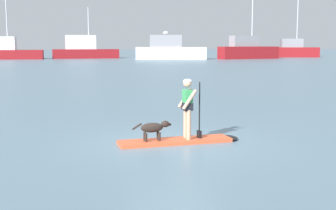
% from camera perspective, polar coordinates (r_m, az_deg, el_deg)
% --- Properties ---
extents(ground_plane, '(400.00, 400.00, 0.00)m').
position_cam_1_polar(ground_plane, '(12.42, 0.87, -4.72)').
color(ground_plane, slate).
extents(paddleboard, '(3.39, 1.03, 0.10)m').
position_cam_1_polar(paddleboard, '(12.48, 1.86, -4.43)').
color(paddleboard, '#E55933').
rests_on(paddleboard, ground_plane).
extents(person_paddler, '(0.63, 0.51, 1.62)m').
position_cam_1_polar(person_paddler, '(12.35, 2.48, 0.08)').
color(person_paddler, tan).
rests_on(person_paddler, paddleboard).
extents(dog, '(1.07, 0.28, 0.52)m').
position_cam_1_polar(dog, '(12.17, -1.77, -2.85)').
color(dog, '#2D231E').
rests_on(dog, paddleboard).
extents(moored_boat_far_starboard, '(12.87, 3.59, 10.19)m').
position_cam_1_polar(moored_boat_far_starboard, '(83.55, -19.87, 6.34)').
color(moored_boat_far_starboard, maroon).
rests_on(moored_boat_far_starboard, ground_plane).
extents(moored_boat_center, '(11.93, 4.35, 9.07)m').
position_cam_1_polar(moored_boat_center, '(84.71, -10.36, 6.75)').
color(moored_boat_center, maroon).
rests_on(moored_boat_center, ground_plane).
extents(moored_boat_starboard, '(12.19, 5.34, 4.73)m').
position_cam_1_polar(moored_boat_starboard, '(78.05, 0.21, 6.82)').
color(moored_boat_starboard, silver).
rests_on(moored_boat_starboard, ground_plane).
extents(moored_boat_far_port, '(11.48, 5.07, 12.84)m').
position_cam_1_polar(moored_boat_far_port, '(82.17, 9.84, 6.76)').
color(moored_boat_far_port, maroon).
rests_on(moored_boat_far_port, ground_plane).
extents(moored_boat_port, '(9.51, 5.32, 12.49)m').
position_cam_1_polar(moored_boat_port, '(94.17, 15.32, 6.60)').
color(moored_boat_port, maroon).
rests_on(moored_boat_port, ground_plane).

